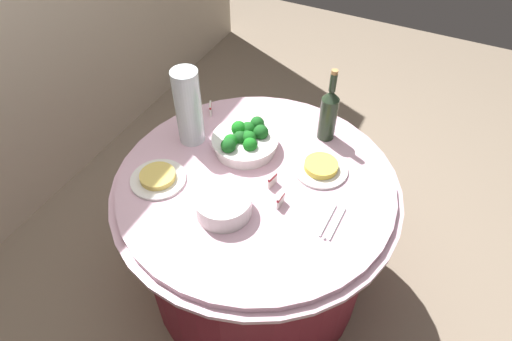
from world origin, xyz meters
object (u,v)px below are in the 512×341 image
at_px(wine_bottle, 329,113).
at_px(food_plate_fried_egg, 321,168).
at_px(serving_tongs, 332,224).
at_px(label_placard_mid, 273,179).
at_px(broccoli_bowl, 245,141).
at_px(food_plate_noodles, 158,178).
at_px(decorative_fruit_vase, 189,111).
at_px(plate_stack, 223,204).
at_px(label_placard_front, 281,200).
at_px(label_placard_rear, 211,108).

distance_m(wine_bottle, food_plate_fried_egg, 0.24).
height_order(serving_tongs, label_placard_mid, label_placard_mid).
height_order(broccoli_bowl, food_plate_noodles, broccoli_bowl).
bearing_deg(wine_bottle, food_plate_fried_egg, -165.08).
relative_size(decorative_fruit_vase, serving_tongs, 2.04).
height_order(broccoli_bowl, label_placard_mid, broccoli_bowl).
relative_size(plate_stack, serving_tongs, 1.26).
xyz_separation_m(wine_bottle, label_placard_mid, (-0.36, 0.09, -0.10)).
bearing_deg(plate_stack, label_placard_front, -55.70).
height_order(serving_tongs, label_placard_rear, label_placard_rear).
relative_size(wine_bottle, label_placard_front, 6.11).
distance_m(wine_bottle, decorative_fruit_vase, 0.58).
xyz_separation_m(decorative_fruit_vase, label_placard_rear, (0.19, 0.02, -0.12)).
bearing_deg(decorative_fruit_vase, wine_bottle, -62.20).
distance_m(label_placard_front, label_placard_mid, 0.11).
relative_size(wine_bottle, serving_tongs, 2.01).
xyz_separation_m(label_placard_mid, label_placard_rear, (0.28, 0.44, 0.00)).
bearing_deg(label_placard_front, label_placard_mid, 40.13).
height_order(plate_stack, food_plate_noodles, plate_stack).
height_order(plate_stack, label_placard_rear, plate_stack).
xyz_separation_m(food_plate_noodles, label_placard_front, (0.10, -0.48, 0.02)).
xyz_separation_m(wine_bottle, serving_tongs, (-0.44, -0.19, -0.12)).
xyz_separation_m(serving_tongs, label_placard_rear, (0.36, 0.72, 0.03)).
distance_m(serving_tongs, label_placard_rear, 0.80).
bearing_deg(label_placard_rear, wine_bottle, -81.18).
height_order(food_plate_fried_egg, label_placard_mid, label_placard_mid).
bearing_deg(label_placard_mid, broccoli_bowl, 54.67).
distance_m(wine_bottle, food_plate_noodles, 0.75).
bearing_deg(label_placard_mid, wine_bottle, -13.33).
height_order(label_placard_front, label_placard_mid, same).
distance_m(plate_stack, wine_bottle, 0.60).
distance_m(broccoli_bowl, label_placard_mid, 0.23).
relative_size(broccoli_bowl, food_plate_noodles, 1.27).
distance_m(plate_stack, serving_tongs, 0.40).
distance_m(wine_bottle, serving_tongs, 0.50).
bearing_deg(decorative_fruit_vase, serving_tongs, -103.97).
height_order(wine_bottle, food_plate_fried_egg, wine_bottle).
xyz_separation_m(food_plate_fried_egg, label_placard_rear, (0.12, 0.58, 0.02)).
bearing_deg(wine_bottle, plate_stack, 161.25).
bearing_deg(label_placard_mid, decorative_fruit_vase, 77.90).
height_order(decorative_fruit_vase, label_placard_rear, decorative_fruit_vase).
xyz_separation_m(food_plate_fried_egg, label_placard_mid, (-0.16, 0.14, 0.02)).
xyz_separation_m(decorative_fruit_vase, food_plate_fried_egg, (0.07, -0.57, -0.14)).
xyz_separation_m(serving_tongs, label_placard_mid, (0.08, 0.27, 0.03)).
xyz_separation_m(wine_bottle, decorative_fruit_vase, (-0.27, 0.51, 0.02)).
relative_size(serving_tongs, label_placard_front, 3.04).
bearing_deg(label_placard_mid, food_plate_noodles, 113.55).
xyz_separation_m(wine_bottle, food_plate_noodles, (-0.54, 0.50, -0.11)).
bearing_deg(food_plate_fried_egg, broccoli_bowl, 93.71).
xyz_separation_m(serving_tongs, food_plate_noodles, (-0.10, 0.69, 0.01)).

